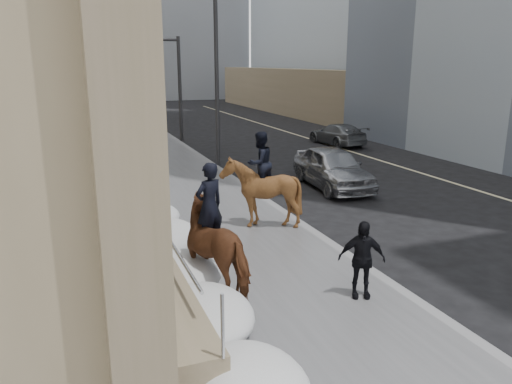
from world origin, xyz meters
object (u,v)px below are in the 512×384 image
at_px(mounted_horse_right, 261,188).
at_px(pedestrian, 361,259).
at_px(car_silver, 333,168).
at_px(car_grey, 337,134).
at_px(mounted_horse_left, 220,242).

relative_size(mounted_horse_right, pedestrian, 1.71).
distance_m(mounted_horse_right, car_silver, 5.63).
bearing_deg(car_grey, pedestrian, 58.43).
bearing_deg(pedestrian, mounted_horse_right, 115.71).
relative_size(pedestrian, car_silver, 0.34).
xyz_separation_m(mounted_horse_left, car_grey, (11.69, 15.79, -0.51)).
distance_m(pedestrian, car_silver, 9.28).
bearing_deg(car_silver, car_grey, 64.13).
height_order(mounted_horse_right, pedestrian, mounted_horse_right).
bearing_deg(mounted_horse_right, mounted_horse_left, 33.26).
height_order(mounted_horse_left, mounted_horse_right, mounted_horse_right).
height_order(car_silver, car_grey, car_silver).
bearing_deg(car_silver, mounted_horse_left, -127.73).
bearing_deg(mounted_horse_right, car_silver, -164.09).
xyz_separation_m(car_silver, car_grey, (5.20, 8.73, -0.16)).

